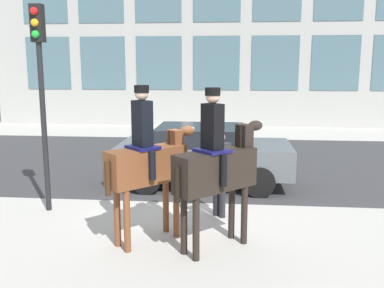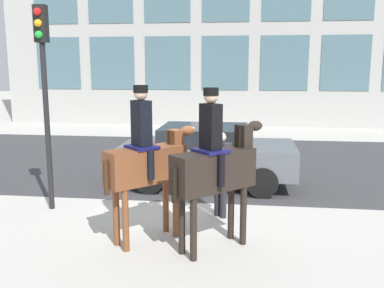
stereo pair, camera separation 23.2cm
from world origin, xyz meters
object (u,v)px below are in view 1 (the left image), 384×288
mounted_horse_lead (148,162)px  mounted_horse_companion (217,166)px  traffic_light (40,76)px  street_car_near_lane (204,154)px  pedestrian_bystander (219,168)px

mounted_horse_lead → mounted_horse_companion: size_ratio=1.01×
mounted_horse_lead → traffic_light: (-2.41, 1.37, 1.38)m
mounted_horse_companion → street_car_near_lane: bearing=53.1°
street_car_near_lane → traffic_light: traffic_light is taller
mounted_horse_lead → mounted_horse_companion: mounted_horse_lead is taller
mounted_horse_lead → street_car_near_lane: 3.74m
pedestrian_bystander → street_car_near_lane: 2.37m
mounted_horse_companion → traffic_light: bearing=112.6°
mounted_horse_lead → traffic_light: size_ratio=0.64×
pedestrian_bystander → traffic_light: 3.99m
pedestrian_bystander → mounted_horse_companion: bearing=41.4°
pedestrian_bystander → traffic_light: (-3.57, 0.06, 1.77)m
pedestrian_bystander → street_car_near_lane: size_ratio=0.40×
mounted_horse_lead → pedestrian_bystander: mounted_horse_lead is taller
pedestrian_bystander → street_car_near_lane: bearing=-127.4°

